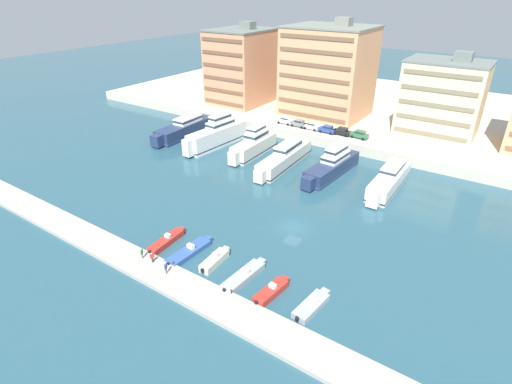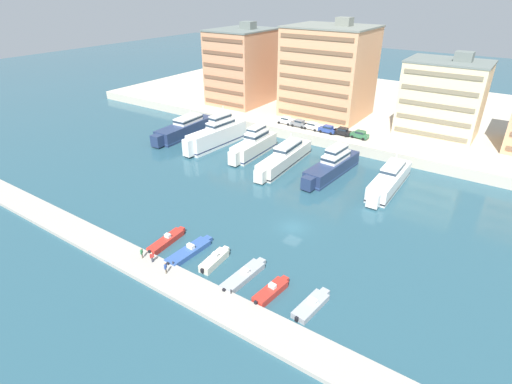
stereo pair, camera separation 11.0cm
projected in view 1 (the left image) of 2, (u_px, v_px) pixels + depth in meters
name	position (u px, v px, depth m)	size (l,w,h in m)	color
ground_plane	(293.00, 227.00, 62.71)	(400.00, 400.00, 0.00)	#285160
quay_promenade	(414.00, 114.00, 112.62)	(180.00, 70.00, 2.38)	beige
pier_dock	(211.00, 300.00, 47.90)	(120.00, 4.76, 0.56)	#A8A399
yacht_navy_far_left	(184.00, 129.00, 99.49)	(5.14, 20.57, 6.32)	navy
yacht_white_left	(217.00, 135.00, 92.89)	(4.85, 19.50, 9.04)	white
yacht_ivory_mid_left	(254.00, 145.00, 88.39)	(4.21, 16.40, 8.04)	silver
yacht_ivory_center_left	(284.00, 157.00, 83.24)	(4.60, 21.01, 6.29)	silver
yacht_navy_center	(332.00, 165.00, 79.17)	(5.13, 18.97, 7.35)	navy
yacht_white_center_right	(389.00, 180.00, 73.97)	(3.96, 18.76, 6.13)	white
motorboat_red_far_left	(167.00, 241.00, 58.66)	(1.98, 7.42, 1.43)	red
motorboat_blue_left	(190.00, 251.00, 56.50)	(2.38, 8.38, 1.35)	#33569E
motorboat_cream_mid_left	(215.00, 260.00, 54.41)	(1.91, 6.00, 1.60)	beige
motorboat_grey_center_left	(244.00, 276.00, 51.73)	(2.36, 8.11, 1.30)	#9EA3A8
motorboat_red_center	(272.00, 291.00, 49.04)	(2.20, 6.22, 1.45)	red
motorboat_grey_center_right	(312.00, 305.00, 47.05)	(2.47, 6.54, 1.20)	#9EA3A8
car_white_far_left	(285.00, 120.00, 100.75)	(4.10, 1.93, 1.80)	white
car_grey_left	(299.00, 123.00, 98.64)	(4.17, 2.05, 1.80)	slate
car_white_mid_left	(312.00, 126.00, 96.82)	(4.16, 2.05, 1.80)	white
car_blue_center_left	(327.00, 129.00, 94.64)	(4.17, 2.05, 1.80)	#28428E
car_black_center	(342.00, 131.00, 93.28)	(4.16, 2.03, 1.80)	black
car_green_center_right	(360.00, 134.00, 91.35)	(4.24, 2.21, 1.80)	#2D6642
apartment_block_far_left	(242.00, 67.00, 115.18)	(14.96, 18.18, 22.44)	tan
apartment_block_left	(328.00, 72.00, 103.60)	(21.04, 17.60, 24.41)	tan
apartment_block_mid_left	(442.00, 98.00, 90.72)	(17.30, 12.63, 18.78)	beige
pedestrian_near_edge	(152.00, 257.00, 53.61)	(0.34, 0.57, 1.56)	#282D3D
pedestrian_mid_deck	(166.00, 267.00, 51.49)	(0.40, 0.60, 1.69)	#7A6B56
pedestrian_far_side	(142.00, 252.00, 54.37)	(0.41, 0.56, 1.63)	#7A6B56
bollard_west	(173.00, 263.00, 53.30)	(0.20, 0.20, 0.61)	#2D2D33
bollard_west_mid	(231.00, 291.00, 48.45)	(0.20, 0.20, 0.61)	#2D2D33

